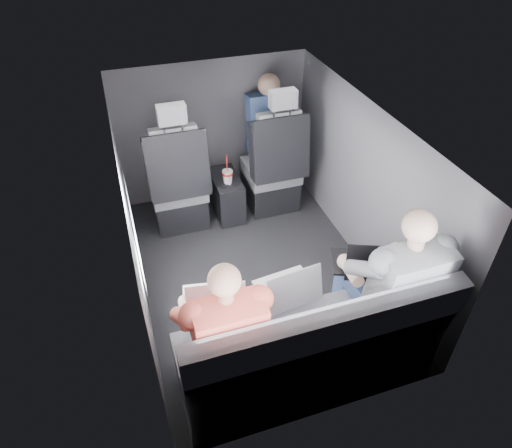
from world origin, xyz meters
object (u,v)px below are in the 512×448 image
object	(u,v)px
front_seat_left	(178,188)
laptop_silver	(289,287)
passenger_rear_right	(391,282)
rear_bench	(309,352)
front_seat_right	(273,172)
passenger_front_right	(268,125)
laptop_black	(366,263)
laptop_white	(213,299)
passenger_rear_left	(223,329)
soda_cup	(228,176)
center_console	(227,195)

from	to	relation	value
front_seat_left	laptop_silver	world-z (taller)	front_seat_left
passenger_rear_right	rear_bench	bearing A→B (deg)	-170.48
front_seat_right	passenger_front_right	size ratio (longest dim) A/B	1.56
laptop_black	passenger_rear_right	world-z (taller)	passenger_rear_right
front_seat_right	laptop_white	xyz separation A→B (m)	(-0.96, -1.59, 0.23)
passenger_rear_left	front_seat_right	bearing A→B (deg)	62.04
rear_bench	laptop_silver	distance (m)	0.42
front_seat_left	soda_cup	bearing A→B (deg)	-7.20
front_seat_left	passenger_rear_left	world-z (taller)	front_seat_left
center_console	rear_bench	size ratio (longest dim) A/B	0.30
front_seat_left	front_seat_right	distance (m)	0.90
laptop_black	passenger_front_right	world-z (taller)	passenger_front_right
rear_bench	laptop_black	distance (m)	0.68
passenger_rear_right	laptop_silver	bearing A→B (deg)	164.76
soda_cup	laptop_silver	distance (m)	1.59
rear_bench	passenger_front_right	bearing A→B (deg)	77.29
front_seat_left	laptop_silver	distance (m)	1.70
passenger_front_right	center_console	bearing A→B (deg)	-155.89
rear_bench	passenger_rear_right	size ratio (longest dim) A/B	1.27
laptop_black	laptop_white	bearing A→B (deg)	179.81
soda_cup	laptop_white	size ratio (longest dim) A/B	0.76
passenger_rear_left	passenger_rear_right	distance (m)	1.07
soda_cup	passenger_front_right	xyz separation A→B (m)	(0.49, 0.31, 0.28)
front_seat_right	soda_cup	xyz separation A→B (m)	(-0.46, -0.06, 0.07)
front_seat_right	passenger_front_right	xyz separation A→B (m)	(0.04, 0.26, 0.35)
rear_bench	laptop_white	xyz separation A→B (m)	(-0.51, 0.31, 0.33)
front_seat_right	center_console	xyz separation A→B (m)	(-0.45, 0.04, -0.20)
front_seat_right	laptop_silver	world-z (taller)	front_seat_right
soda_cup	passenger_front_right	distance (m)	0.65
center_console	passenger_rear_left	size ratio (longest dim) A/B	0.40
front_seat_left	passenger_rear_right	distance (m)	2.09
laptop_white	passenger_rear_left	distance (m)	0.22
rear_bench	front_seat_left	bearing A→B (deg)	103.31
rear_bench	passenger_front_right	world-z (taller)	passenger_front_right
laptop_white	center_console	bearing A→B (deg)	72.51
front_seat_right	laptop_black	size ratio (longest dim) A/B	2.78
front_seat_left	center_console	size ratio (longest dim) A/B	2.64
laptop_black	passenger_rear_right	size ratio (longest dim) A/B	0.36
front_seat_right	passenger_rear_left	xyz separation A→B (m)	(-0.96, -1.81, 0.21)
passenger_rear_right	soda_cup	bearing A→B (deg)	108.05
center_console	passenger_front_right	xyz separation A→B (m)	(0.49, 0.22, 0.55)
front_seat_left	center_console	world-z (taller)	front_seat_left
passenger_rear_left	laptop_white	bearing A→B (deg)	91.41
soda_cup	passenger_rear_left	xyz separation A→B (m)	(-0.50, -1.75, 0.14)
passenger_rear_right	passenger_front_right	distance (m)	2.07
laptop_white	laptop_silver	distance (m)	0.47
center_console	laptop_white	bearing A→B (deg)	-107.49
rear_bench	passenger_rear_right	world-z (taller)	passenger_rear_right
laptop_black	front_seat_left	bearing A→B (deg)	120.92
rear_bench	passenger_rear_left	world-z (taller)	passenger_rear_left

